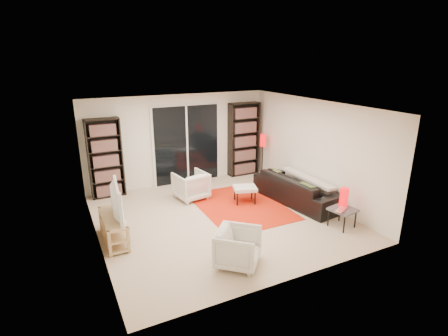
% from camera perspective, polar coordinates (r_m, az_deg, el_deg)
% --- Properties ---
extents(floor, '(5.00, 5.00, 0.00)m').
position_cam_1_polar(floor, '(7.66, -0.68, -8.01)').
color(floor, beige).
rests_on(floor, ground).
extents(wall_back, '(5.00, 0.02, 2.40)m').
position_cam_1_polar(wall_back, '(9.46, -7.34, 4.60)').
color(wall_back, white).
rests_on(wall_back, ground).
extents(wall_front, '(5.00, 0.02, 2.40)m').
position_cam_1_polar(wall_front, '(5.23, 11.38, -6.69)').
color(wall_front, white).
rests_on(wall_front, ground).
extents(wall_left, '(0.02, 5.00, 2.40)m').
position_cam_1_polar(wall_left, '(6.59, -20.71, -2.31)').
color(wall_left, white).
rests_on(wall_left, ground).
extents(wall_right, '(0.02, 5.00, 2.40)m').
position_cam_1_polar(wall_right, '(8.57, 14.54, 2.78)').
color(wall_right, white).
rests_on(wall_right, ground).
extents(ceiling, '(5.00, 5.00, 0.02)m').
position_cam_1_polar(ceiling, '(6.96, -0.75, 10.07)').
color(ceiling, white).
rests_on(ceiling, wall_back).
extents(sliding_door, '(1.92, 0.08, 2.16)m').
position_cam_1_polar(sliding_door, '(9.52, -6.09, 3.81)').
color(sliding_door, white).
rests_on(sliding_door, ground).
extents(bookshelf_left, '(0.80, 0.30, 1.95)m').
position_cam_1_polar(bookshelf_left, '(8.93, -18.79, 1.49)').
color(bookshelf_left, black).
rests_on(bookshelf_left, ground).
extents(bookshelf_right, '(0.90, 0.30, 2.10)m').
position_cam_1_polar(bookshelf_right, '(10.11, 3.25, 4.70)').
color(bookshelf_right, black).
rests_on(bookshelf_right, ground).
extents(tv_stand, '(0.38, 1.18, 0.50)m').
position_cam_1_polar(tv_stand, '(6.95, -17.59, -9.33)').
color(tv_stand, tan).
rests_on(tv_stand, floor).
extents(tv, '(0.25, 1.10, 0.63)m').
position_cam_1_polar(tv, '(6.73, -17.85, -5.12)').
color(tv, black).
rests_on(tv, tv_stand).
extents(rug, '(1.86, 2.50, 0.01)m').
position_cam_1_polar(rug, '(8.20, 2.67, -6.20)').
color(rug, red).
rests_on(rug, floor).
extents(sofa, '(1.18, 2.36, 0.66)m').
position_cam_1_polar(sofa, '(8.50, 11.88, -3.31)').
color(sofa, black).
rests_on(sofa, floor).
extents(armchair_back, '(0.82, 0.84, 0.67)m').
position_cam_1_polar(armchair_back, '(8.55, -5.41, -2.84)').
color(armchair_back, silver).
rests_on(armchair_back, floor).
extents(armchair_front, '(0.97, 0.97, 0.64)m').
position_cam_1_polar(armchair_front, '(5.92, 2.31, -12.85)').
color(armchair_front, silver).
rests_on(armchair_front, floor).
extents(ottoman, '(0.64, 0.57, 0.40)m').
position_cam_1_polar(ottoman, '(8.28, 3.43, -3.43)').
color(ottoman, silver).
rests_on(ottoman, floor).
extents(side_table, '(0.54, 0.54, 0.40)m').
position_cam_1_polar(side_table, '(7.50, 18.81, -6.64)').
color(side_table, '#4D4C52').
rests_on(side_table, floor).
extents(laptop, '(0.41, 0.36, 0.03)m').
position_cam_1_polar(laptop, '(7.36, 18.91, -6.61)').
color(laptop, silver).
rests_on(laptop, side_table).
extents(table_lamp, '(0.17, 0.17, 0.39)m').
position_cam_1_polar(table_lamp, '(7.53, 18.99, -4.55)').
color(table_lamp, red).
rests_on(table_lamp, side_table).
extents(floor_lamp, '(0.19, 0.19, 1.26)m').
position_cam_1_polar(floor_lamp, '(9.91, 6.36, 3.72)').
color(floor_lamp, black).
rests_on(floor_lamp, floor).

